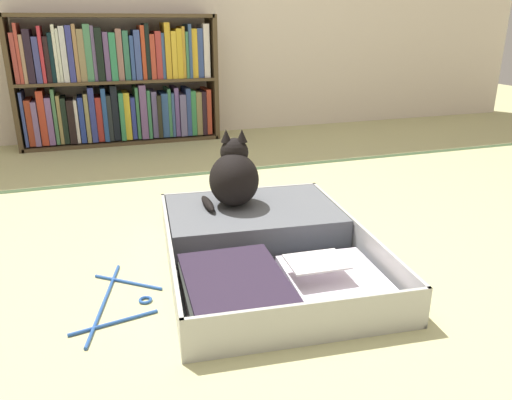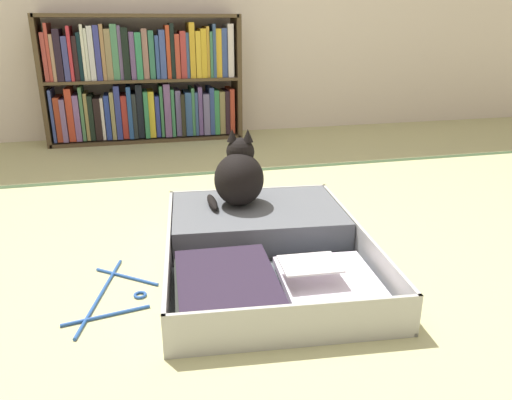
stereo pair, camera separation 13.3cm
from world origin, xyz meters
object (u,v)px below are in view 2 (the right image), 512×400
at_px(bookshelf, 145,83).
at_px(open_suitcase, 261,242).
at_px(black_cat, 239,176).
at_px(clothes_hanger, 114,295).

xyz_separation_m(bookshelf, open_suitcase, (0.32, -2.02, -0.35)).
bearing_deg(open_suitcase, bookshelf, 99.14).
height_order(open_suitcase, black_cat, black_cat).
bearing_deg(black_cat, open_suitcase, -82.31).
height_order(black_cat, clothes_hanger, black_cat).
relative_size(bookshelf, black_cat, 4.64).
height_order(bookshelf, clothes_hanger, bookshelf).
relative_size(black_cat, clothes_hanger, 0.65).
height_order(bookshelf, open_suitcase, bookshelf).
distance_m(bookshelf, black_cat, 1.82).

